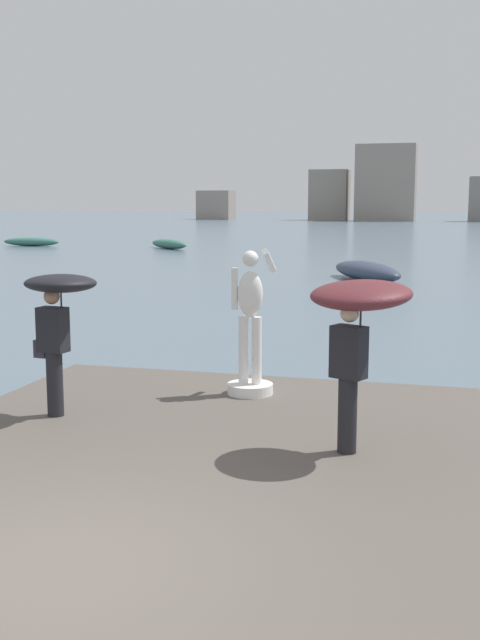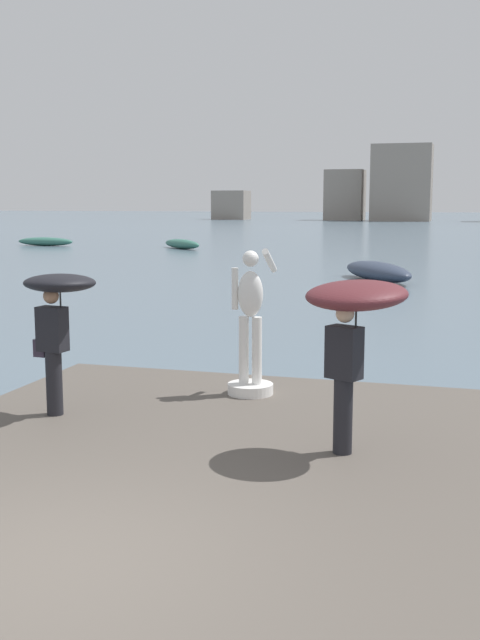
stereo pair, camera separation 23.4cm
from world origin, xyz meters
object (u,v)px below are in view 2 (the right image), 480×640
(onlooker_right, at_px, (354,313))
(boat_leftward, at_px, (45,242))
(statue_white_figure, at_px, (251,336))
(onlooker_left, at_px, (57,305))
(boat_mid, at_px, (377,271))
(boat_near, at_px, (182,244))

(onlooker_right, height_order, boat_leftward, onlooker_right)
(statue_white_figure, bearing_deg, onlooker_left, -139.28)
(statue_white_figure, relative_size, onlooker_right, 1.08)
(onlooker_right, bearing_deg, boat_leftward, 124.13)
(statue_white_figure, xyz_separation_m, boat_mid, (-0.56, 21.47, -0.89))
(boat_near, bearing_deg, boat_mid, -49.83)
(onlooker_right, relative_size, boat_leftward, 0.45)
(statue_white_figure, xyz_separation_m, boat_near, (-16.21, 40.00, -0.95))
(onlooker_left, distance_m, boat_near, 44.18)
(onlooker_left, relative_size, boat_mid, 0.36)
(statue_white_figure, height_order, boat_near, statue_white_figure)
(onlooker_left, distance_m, boat_leftward, 49.19)
(onlooker_right, height_order, boat_mid, onlooker_right)
(boat_leftward, bearing_deg, boat_near, -2.42)
(onlooker_left, xyz_separation_m, boat_leftward, (-25.03, 42.32, -1.59))
(boat_mid, bearing_deg, onlooker_left, -93.90)
(onlooker_right, relative_size, boat_mid, 0.38)
(statue_white_figure, relative_size, onlooker_left, 1.13)
(onlooker_right, distance_m, boat_near, 46.13)
(boat_leftward, bearing_deg, boat_mid, -35.50)
(statue_white_figure, distance_m, boat_leftward, 48.76)
(boat_mid, bearing_deg, boat_near, 130.17)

